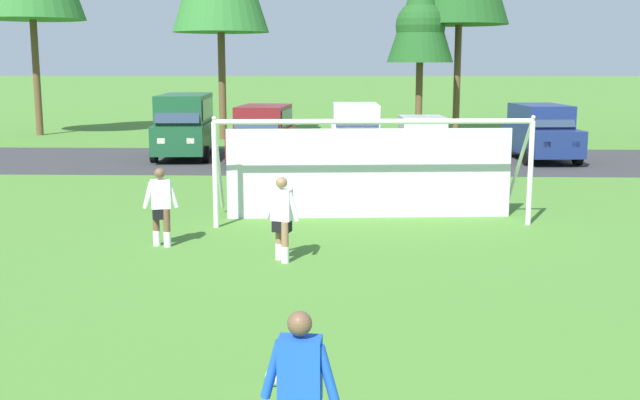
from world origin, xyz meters
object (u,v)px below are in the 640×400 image
Objects in this scene: soccer_ball at (275,376)px; parked_car_slot_center_right at (541,132)px; player_defender_far at (161,207)px; player_midfield_center at (300,400)px; parked_car_slot_center_left at (356,131)px; soccer_goal at (371,167)px; parked_car_slot_left at (263,133)px; player_winger_left at (282,219)px; parked_car_slot_far_left at (185,124)px; parked_car_slot_center at (422,139)px.

parked_car_slot_center_right is (8.41, 21.72, 1.00)m from soccer_ball.
player_defender_far is at bearing -127.70° from parked_car_slot_center_right.
player_midfield_center is 0.35× the size of parked_car_slot_center_left.
player_defender_far is at bearing -146.29° from soccer_goal.
soccer_goal is at bearing 85.28° from player_midfield_center.
parked_car_slot_left is (-3.71, 10.73, -0.18)m from soccer_goal.
player_defender_far is (-2.98, 6.98, 0.71)m from soccer_ball.
parked_car_slot_center_left reaches higher than player_winger_left.
player_defender_far is 0.35× the size of parked_car_slot_center_right.
parked_car_slot_left is 10.75m from parked_car_slot_center_right.
parked_car_slot_far_left is 3.62m from parked_car_slot_left.
soccer_goal reaches higher than soccer_ball.
parked_car_slot_far_left is (-2.60, 15.15, 0.52)m from player_defender_far.
player_midfield_center is 25.05m from parked_car_slot_far_left.
parked_car_slot_center_right is at bearing 5.69° from parked_car_slot_left.
parked_car_slot_left reaches higher than soccer_ball.
player_defender_far is 15.53m from parked_car_slot_center_left.
parked_car_slot_center_left is at bearing 178.37° from parked_car_slot_center_right.
parked_car_slot_center_left is (4.21, 14.94, 0.29)m from player_defender_far.
parked_car_slot_center_left is 2.65m from parked_car_slot_center.
soccer_goal is 4.60× the size of player_midfield_center.
parked_car_slot_left is at bearing 97.31° from player_winger_left.
parked_car_slot_far_left is at bearing 155.88° from parked_car_slot_left.
soccer_goal is 1.59× the size of parked_car_slot_left.
parked_car_slot_far_left reaches higher than parked_car_slot_left.
parked_car_slot_center_left reaches higher than player_defender_far.
parked_car_slot_center_left is at bearing -1.72° from parked_car_slot_far_left.
parked_car_slot_center_right reaches higher than player_midfield_center.
parked_car_slot_center is (3.80, 21.32, 0.77)m from soccer_ball.
soccer_ball is 21.98m from parked_car_slot_center_left.
player_winger_left is (-1.81, -4.10, -0.47)m from soccer_goal.
soccer_ball is 0.13× the size of player_winger_left.
soccer_ball is at bearing 101.19° from player_midfield_center.
parked_car_slot_far_left is 1.06× the size of parked_car_slot_center_left.
soccer_goal is at bearing 66.13° from player_winger_left.
player_winger_left is 14.95m from parked_car_slot_left.
soccer_ball is at bearing -66.89° from player_defender_far.
soccer_ball is 7.62m from player_defender_far.
parked_car_slot_far_left is 13.99m from parked_car_slot_center_right.
parked_car_slot_center_right is (6.98, 11.79, -0.18)m from soccer_goal.
soccer_goal is at bearing -101.72° from parked_car_slot_center.
player_midfield_center is (-1.00, -12.12, -0.47)m from soccer_goal.
player_midfield_center is at bearing -98.14° from parked_car_slot_center.
parked_car_slot_center is at bearing 6.29° from parked_car_slot_left.
parked_car_slot_far_left reaches higher than soccer_ball.
parked_car_slot_far_left is at bearing 119.88° from soccer_goal.
parked_car_slot_center_left is at bearing 88.10° from player_midfield_center.
player_winger_left is at bearing 95.79° from player_midfield_center.
soccer_ball is 10.10m from soccer_goal.
soccer_goal is 1.53× the size of parked_car_slot_far_left.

